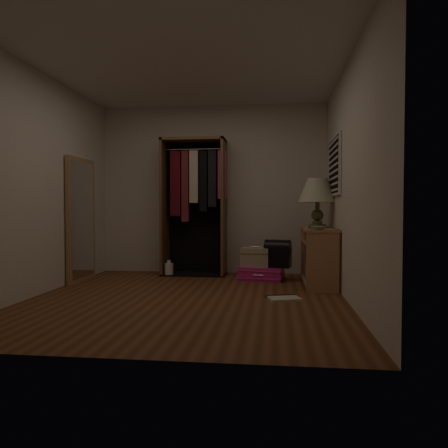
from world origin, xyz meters
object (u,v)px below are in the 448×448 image
Objects in this scene: pink_suitcase at (261,273)px; train_case at (256,257)px; floor_mirror at (81,220)px; black_bag at (278,253)px; table_lamp at (317,192)px; open_wardrobe at (196,195)px; white_jug at (169,269)px; console_bookshelf at (318,255)px.

train_case reaches higher than pink_suitcase.
train_case is at bearing 8.21° from floor_mirror.
train_case is 1.09× the size of black_bag.
floor_mirror is at bearing -175.56° from table_lamp.
black_bag is (1.24, -0.46, -0.82)m from open_wardrobe.
open_wardrobe is 4.79× the size of train_case.
black_bag is at bearing -8.91° from white_jug.
console_bookshelf is at bearing -12.20° from train_case.
floor_mirror is at bearing -162.92° from pink_suitcase.
floor_mirror is 2.49m from train_case.
console_bookshelf is 0.55× the size of open_wardrobe.
train_case is 1.83× the size of white_jug.
floor_mirror is at bearing -179.24° from console_bookshelf.
pink_suitcase is 0.38m from black_bag.
open_wardrobe reaches higher than console_bookshelf.
black_bag is 1.00m from table_lamp.
table_lamp reaches higher than train_case.
console_bookshelf is 0.59m from black_bag.
black_bag is 1.68× the size of white_jug.
open_wardrobe reaches higher than white_jug.
floor_mirror is at bearing -161.47° from black_bag.
black_bag is at bearing 152.69° from console_bookshelf.
white_jug is at bearing 171.62° from table_lamp.
console_bookshelf reaches higher than white_jug.
white_jug is (-2.14, 0.52, -0.29)m from console_bookshelf.
table_lamp reaches higher than console_bookshelf.
floor_mirror reaches higher than white_jug.
train_case is at bearing -154.18° from pink_suitcase.
white_jug is (-1.30, 0.22, -0.23)m from train_case.
train_case is 1.34m from white_jug.
black_bag reaches higher than white_jug.
black_bag is at bearing 6.61° from floor_mirror.
console_bookshelf reaches higher than pink_suitcase.
pink_suitcase is (-0.75, 0.33, -0.30)m from console_bookshelf.
white_jug is at bearing 166.23° from console_bookshelf.
floor_mirror is 2.77m from black_bag.
console_bookshelf is 3.27m from floor_mirror.
black_bag is 1.66m from white_jug.
black_bag is (-0.53, 0.27, -0.00)m from console_bookshelf.
floor_mirror is 3.97× the size of train_case.
table_lamp is (0.00, 0.21, 0.84)m from console_bookshelf.
table_lamp reaches higher than white_jug.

